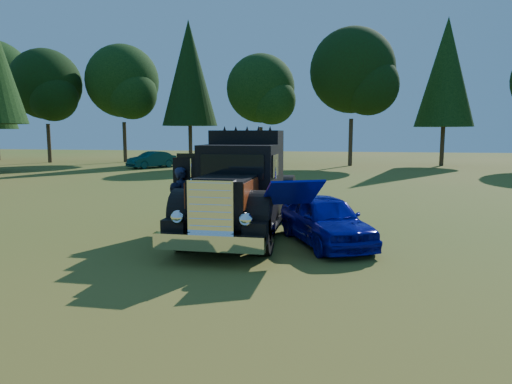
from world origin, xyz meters
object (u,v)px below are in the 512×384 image
Objects in this scene: spectator_near at (183,199)px; hotrod_coupe at (325,219)px; diamond_t_truck at (241,191)px; spectator_far at (177,211)px; distant_teal_car at (152,160)px.

hotrod_coupe is at bearing -99.41° from spectator_near.
hotrod_coupe is 4.32m from spectator_near.
diamond_t_truck is at bearing -91.90° from spectator_near.
hotrod_coupe reaches higher than spectator_far.
distant_teal_car is (-11.17, 24.07, -0.11)m from spectator_far.
diamond_t_truck is 1.74× the size of distant_teal_car.
hotrod_coupe is at bearing -74.31° from spectator_far.
spectator_far reaches higher than distant_teal_car.
spectator_far is 0.38× the size of distant_teal_car.
spectator_near is at bearing 24.02° from spectator_far.
hotrod_coupe is 28.34m from distant_teal_car.
distant_teal_car is (-15.22, 23.91, 0.02)m from hotrod_coupe.
spectator_near reaches higher than hotrod_coupe.
spectator_near is 0.47× the size of distant_teal_car.
spectator_far is at bearing -177.72° from hotrod_coupe.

